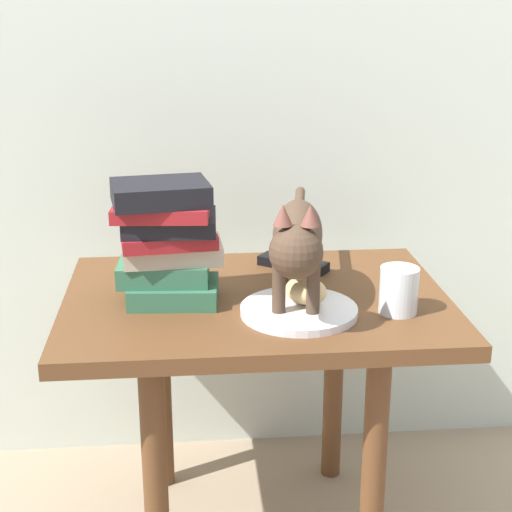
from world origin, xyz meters
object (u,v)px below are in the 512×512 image
object	(u,v)px
bread_roll	(306,291)
book_stack	(167,241)
candle_jar	(399,293)
cat	(297,239)
tv_remote	(293,264)
side_table	(256,336)
plate	(299,311)

from	to	relation	value
bread_roll	book_stack	size ratio (longest dim) A/B	0.35
bread_roll	candle_jar	bearing A→B (deg)	-7.30
bread_roll	cat	bearing A→B (deg)	132.21
tv_remote	bread_roll	bearing A→B (deg)	-55.97
bread_roll	cat	xyz separation A→B (m)	(-0.02, 0.02, 0.09)
bread_roll	tv_remote	world-z (taller)	bread_roll
side_table	bread_roll	xyz separation A→B (m)	(0.08, -0.08, 0.12)
bread_roll	cat	distance (m)	0.10
candle_jar	tv_remote	bearing A→B (deg)	121.54
plate	cat	size ratio (longest dim) A/B	0.44
side_table	cat	size ratio (longest dim) A/B	1.53
side_table	bread_roll	size ratio (longest dim) A/B	9.12
side_table	candle_jar	bearing A→B (deg)	-22.76
book_stack	plate	bearing A→B (deg)	-20.10
tv_remote	candle_jar	bearing A→B (deg)	-22.31
plate	candle_jar	size ratio (longest dim) A/B	2.49
side_table	candle_jar	distance (m)	0.29
side_table	tv_remote	world-z (taller)	tv_remote
book_stack	candle_jar	world-z (taller)	book_stack
plate	side_table	bearing A→B (deg)	125.25
side_table	tv_remote	size ratio (longest dim) A/B	4.86
side_table	bread_roll	bearing A→B (deg)	-44.93
cat	book_stack	size ratio (longest dim) A/B	2.06
cat	book_stack	xyz separation A→B (m)	(-0.23, 0.05, -0.01)
bread_roll	side_table	bearing A→B (deg)	135.07
side_table	plate	xyz separation A→B (m)	(0.07, -0.10, 0.09)
bread_roll	tv_remote	xyz separation A→B (m)	(0.01, 0.23, -0.03)
bread_roll	plate	bearing A→B (deg)	-135.50
candle_jar	tv_remote	distance (m)	0.30
tv_remote	plate	bearing A→B (deg)	-59.18
side_table	book_stack	world-z (taller)	book_stack
bread_roll	candle_jar	size ratio (longest dim) A/B	0.94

